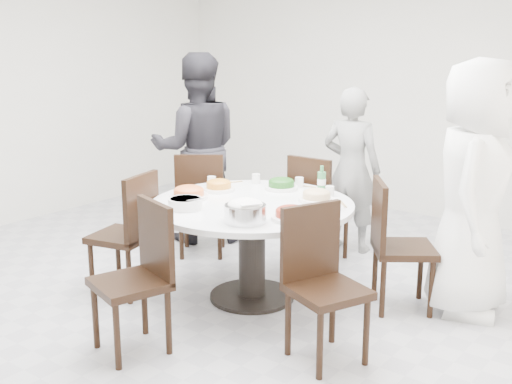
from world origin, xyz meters
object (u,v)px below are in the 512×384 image
Objects in this scene: chair_n at (320,208)px; soup_bowl at (185,203)px; chair_nw at (202,203)px; diner_left at (197,149)px; chair_ne at (404,246)px; chair_s at (130,280)px; beverage_bottle at (322,180)px; dining_table at (252,251)px; chair_sw at (122,233)px; chair_se at (328,287)px; diner_middle at (351,170)px; diner_right at (473,189)px; rice_bowl at (245,213)px.

chair_n is 1.50m from soup_bowl.
diner_left is at bearing -78.80° from chair_nw.
chair_ne and chair_s have the same top height.
chair_n is at bearing 122.59° from beverage_bottle.
chair_sw is (-0.86, -0.52, 0.10)m from dining_table.
chair_nw and chair_s have the same top height.
diner_middle is at bearing 48.51° from chair_se.
diner_middle is (1.00, 0.93, 0.28)m from chair_nw.
chair_n is 0.71m from beverage_bottle.
soup_bowl is (-1.22, 0.05, 0.31)m from chair_se.
beverage_bottle reaches higher than chair_sw.
chair_n is at bearing 171.89° from chair_nw.
diner_left is (-1.31, 0.82, 0.52)m from dining_table.
diner_right reaches higher than diner_middle.
chair_s is at bearing -101.67° from beverage_bottle.
chair_n reaches higher than rice_bowl.
diner_right reaches higher than chair_n.
diner_middle reaches higher than chair_sw.
diner_left reaches higher than chair_sw.
chair_n is 1.75m from chair_sw.
chair_sw is at bearing 63.18° from diner_left.
chair_sw is at bearing -136.69° from beverage_bottle.
diner_left reaches higher than diner_middle.
diner_right is at bearing 69.91° from chair_s.
chair_nw is 1.62m from rice_bowl.
chair_sw is 1.19m from rice_bowl.
chair_n reaches higher than dining_table.
chair_nw is 1.00× the size of chair_se.
chair_se is at bearing 49.32° from chair_s.
diner_middle is at bearing 81.67° from soup_bowl.
beverage_bottle is at bearing 52.76° from chair_ne.
soup_bowl is (0.72, -0.95, 0.31)m from chair_nw.
beverage_bottle is (-0.71, 0.01, 0.39)m from chair_ne.
chair_ne is 1.00× the size of chair_se.
chair_nw is at bearing 127.15° from soup_bowl.
diner_right reaches higher than dining_table.
chair_sw is (0.13, -1.05, 0.00)m from chair_nw.
beverage_bottle is at bearing 56.72° from chair_se.
chair_n and chair_s have the same top height.
chair_nw is at bearing 92.33° from diner_left.
chair_nw is 0.53× the size of diner_left.
chair_s is at bearing 37.97° from chair_sw.
chair_sw is at bearing 113.94° from chair_se.
chair_se is 1.38m from diner_right.
chair_n is 3.45× the size of rice_bowl.
chair_s is (-1.05, -1.65, 0.00)m from chair_ne.
rice_bowl reaches higher than dining_table.
dining_table is 1.00× the size of diner_middle.
chair_sw is 2.59m from diner_right.
chair_ne is 1.00× the size of chair_sw.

